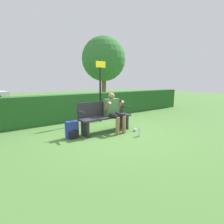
% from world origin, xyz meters
% --- Properties ---
extents(ground_plane, '(40.00, 40.00, 0.00)m').
position_xyz_m(ground_plane, '(0.00, 0.00, 0.00)').
color(ground_plane, '#4C7A38').
extents(hedge_back, '(12.00, 0.53, 1.00)m').
position_xyz_m(hedge_back, '(0.00, 2.05, 0.50)').
color(hedge_back, '#235623').
rests_on(hedge_back, ground).
extents(park_bench, '(1.63, 0.43, 0.91)m').
position_xyz_m(park_bench, '(0.00, 0.06, 0.47)').
color(park_bench, '#2D2D33').
rests_on(park_bench, ground).
extents(person_seated, '(0.57, 0.62, 1.16)m').
position_xyz_m(person_seated, '(0.23, -0.07, 0.65)').
color(person_seated, '#4C7F4C').
rests_on(person_seated, ground).
extents(backpack, '(0.32, 0.24, 0.45)m').
position_xyz_m(backpack, '(-1.03, 0.09, 0.21)').
color(backpack, '#283893').
rests_on(backpack, ground).
extents(water_bottle, '(0.07, 0.07, 0.22)m').
position_xyz_m(water_bottle, '(0.50, -0.89, 0.10)').
color(water_bottle, white).
rests_on(water_bottle, ground).
extents(signpost, '(0.39, 0.09, 2.24)m').
position_xyz_m(signpost, '(0.61, 1.24, 1.27)').
color(signpost, black).
rests_on(signpost, ground).
extents(tree, '(2.96, 2.96, 4.42)m').
position_xyz_m(tree, '(3.99, 6.03, 2.93)').
color(tree, brown).
rests_on(tree, ground).
extents(litter_crumple, '(0.09, 0.09, 0.09)m').
position_xyz_m(litter_crumple, '(0.75, -0.46, 0.05)').
color(litter_crumple, silver).
rests_on(litter_crumple, ground).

